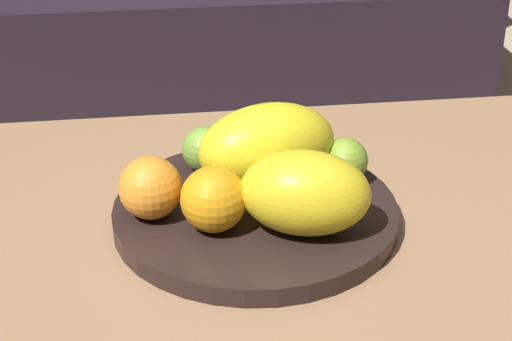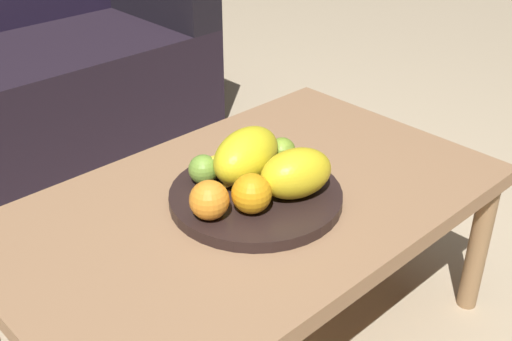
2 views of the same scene
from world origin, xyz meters
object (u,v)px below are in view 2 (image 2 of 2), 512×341
orange_left (209,200)px  apple_left (203,169)px  melon_smaller_beside (296,173)px  fruit_bowl (256,196)px  melon_large_front (246,155)px  orange_front (252,194)px  apple_front (282,151)px  coffee_table (250,215)px  banana_bunch (238,164)px

orange_left → apple_left: bearing=55.6°
melon_smaller_beside → fruit_bowl: bearing=126.9°
fruit_bowl → melon_large_front: 0.09m
orange_front → apple_front: (0.18, 0.10, -0.01)m
melon_smaller_beside → orange_left: bearing=162.1°
coffee_table → apple_left: bearing=123.0°
apple_front → banana_bunch: bearing=165.7°
fruit_bowl → banana_bunch: bearing=77.2°
fruit_bowl → orange_front: orange_front is taller
apple_left → banana_bunch: apple_left is taller
melon_smaller_beside → apple_left: (-0.11, 0.17, -0.02)m
apple_left → banana_bunch: size_ratio=0.38×
melon_smaller_beside → orange_left: (-0.18, 0.06, -0.01)m
apple_front → banana_bunch: 0.11m
melon_smaller_beside → apple_front: melon_smaller_beside is taller
fruit_bowl → orange_front: size_ratio=4.51×
orange_front → banana_bunch: bearing=58.7°
orange_front → apple_front: 0.21m
coffee_table → melon_smaller_beside: melon_smaller_beside is taller
fruit_bowl → orange_left: orange_left is taller
fruit_bowl → orange_front: (-0.06, -0.05, 0.05)m
melon_smaller_beside → apple_left: bearing=121.9°
coffee_table → banana_bunch: bearing=72.3°
orange_front → apple_left: 0.15m
apple_front → apple_left: size_ratio=0.97×
coffee_table → orange_left: 0.17m
banana_bunch → orange_left: bearing=-150.9°
coffee_table → orange_front: orange_front is taller
orange_front → banana_bunch: 0.14m
fruit_bowl → banana_bunch: 0.09m
melon_large_front → apple_left: size_ratio=2.93×
orange_front → orange_left: bearing=151.7°
fruit_bowl → banana_bunch: (0.02, 0.08, 0.04)m
orange_left → coffee_table: bearing=11.5°
fruit_bowl → apple_left: (-0.06, 0.10, 0.04)m
apple_front → banana_bunch: size_ratio=0.37×
melon_smaller_beside → banana_bunch: size_ratio=0.94×
fruit_bowl → orange_left: (-0.13, -0.01, 0.05)m
coffee_table → orange_left: bearing=-168.5°
fruit_bowl → melon_large_front: (0.02, 0.05, 0.07)m
melon_large_front → apple_front: size_ratio=3.03×
melon_smaller_beside → melon_large_front: bearing=103.2°
apple_front → apple_left: bearing=162.8°
melon_large_front → banana_bunch: melon_large_front is taller
orange_left → fruit_bowl: bearing=3.3°
coffee_table → melon_large_front: bearing=56.3°
coffee_table → apple_left: 0.14m
melon_large_front → apple_left: (-0.08, 0.05, -0.02)m
melon_large_front → melon_smaller_beside: melon_large_front is taller
melon_large_front → orange_front: 0.13m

